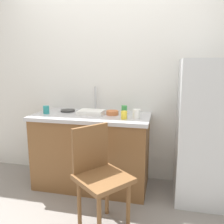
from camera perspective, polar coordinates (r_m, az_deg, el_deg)
name	(u,v)px	position (r m, az deg, el deg)	size (l,w,h in m)	color
ground_plane	(85,220)	(2.36, -6.69, -24.90)	(8.00, 8.00, 0.00)	gray
back_wall	(110,79)	(2.87, -0.57, 8.04)	(4.80, 0.10, 2.46)	silver
cabinet_base	(92,152)	(2.75, -4.92, -9.77)	(1.28, 0.60, 0.81)	brown
countertop	(92,116)	(2.63, -5.08, -1.05)	(1.32, 0.64, 0.04)	#B7B7BC
faucet	(96,99)	(2.84, -4.10, 3.32)	(0.02, 0.02, 0.29)	#B7B7BC
refrigerator	(209,132)	(2.57, 22.78, -4.53)	(0.63, 0.60, 1.46)	silver
chair	(99,173)	(2.04, -3.24, -14.77)	(0.56, 0.56, 0.89)	brown
dish_tray	(91,112)	(2.62, -5.12, -0.09)	(0.28, 0.20, 0.05)	white
terracotta_bowl	(112,113)	(2.59, 0.09, -0.18)	(0.14, 0.14, 0.05)	#C67042
hotplate	(68,111)	(2.84, -10.89, 0.32)	(0.17, 0.17, 0.02)	#2D2D2D
cup_teal	(46,110)	(2.76, -15.94, 0.54)	(0.07, 0.07, 0.09)	teal
cup_white	(137,114)	(2.43, 6.08, -0.46)	(0.08, 0.08, 0.10)	white
cup_green	(124,109)	(2.67, 3.05, 0.62)	(0.07, 0.07, 0.09)	green
cup_yellow	(124,115)	(2.39, 2.99, -0.75)	(0.06, 0.06, 0.08)	yellow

